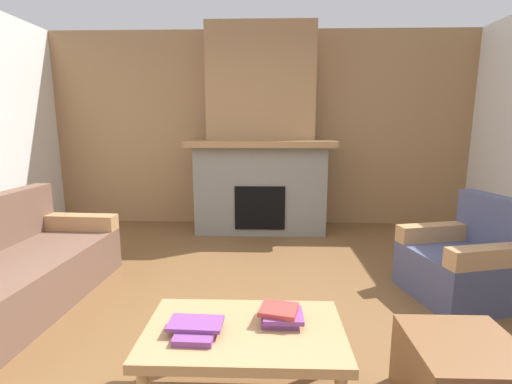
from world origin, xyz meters
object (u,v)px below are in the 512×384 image
object	(u,v)px
fireplace	(261,145)
armchair	(466,263)
couch	(11,273)
ottoman	(461,379)
coffee_table	(244,338)

from	to	relation	value
fireplace	armchair	world-z (taller)	fireplace
couch	ottoman	size ratio (longest dim) A/B	3.54
fireplace	couch	world-z (taller)	fireplace
fireplace	coffee_table	world-z (taller)	fireplace
couch	coffee_table	size ratio (longest dim) A/B	1.84
fireplace	couch	bearing A→B (deg)	-130.21
armchair	ottoman	bearing A→B (deg)	-118.11
fireplace	armchair	distance (m)	2.80
couch	coffee_table	distance (m)	2.15
armchair	coffee_table	xyz separation A→B (m)	(-1.77, -1.26, 0.08)
couch	ottoman	world-z (taller)	couch
couch	armchair	size ratio (longest dim) A/B	2.02
armchair	fireplace	bearing A→B (deg)	131.24
fireplace	coffee_table	bearing A→B (deg)	-90.37
ottoman	fireplace	bearing A→B (deg)	107.72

